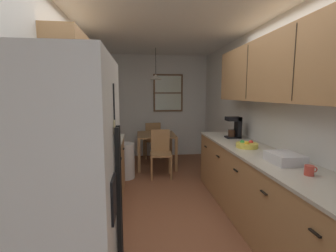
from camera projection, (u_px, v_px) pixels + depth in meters
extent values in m
plane|color=brown|center=(168.00, 198.00, 3.70)|extent=(12.00, 12.00, 0.00)
cube|color=silver|center=(73.00, 117.00, 3.37)|extent=(0.10, 9.00, 2.55)
cube|color=silver|center=(255.00, 115.00, 3.69)|extent=(0.10, 9.00, 2.55)
cube|color=silver|center=(156.00, 106.00, 6.14)|extent=(4.40, 0.10, 2.55)
cube|color=white|center=(168.00, 22.00, 3.36)|extent=(4.40, 9.00, 0.08)
cube|color=white|center=(50.00, 219.00, 1.34)|extent=(0.73, 0.77, 1.79)
cube|color=black|center=(118.00, 224.00, 1.39)|extent=(0.01, 0.01, 1.61)
cube|color=black|center=(119.00, 228.00, 1.36)|extent=(0.02, 0.02, 1.15)
cube|color=black|center=(121.00, 220.00, 1.43)|extent=(0.02, 0.02, 1.15)
cube|color=black|center=(114.00, 199.00, 1.19)|extent=(0.01, 0.15, 0.22)
cube|color=beige|center=(114.00, 127.00, 1.30)|extent=(0.01, 0.05, 0.07)
cube|color=white|center=(77.00, 225.00, 2.11)|extent=(0.62, 0.63, 0.90)
cube|color=black|center=(113.00, 226.00, 2.15)|extent=(0.01, 0.44, 0.30)
cube|color=silver|center=(115.00, 203.00, 2.12)|extent=(0.02, 0.51, 0.02)
cube|color=black|center=(74.00, 174.00, 2.05)|extent=(0.59, 0.60, 0.02)
cube|color=white|center=(38.00, 165.00, 2.00)|extent=(0.06, 0.63, 0.20)
cylinder|color=#2D2D2D|center=(51.00, 179.00, 1.89)|extent=(0.15, 0.15, 0.01)
cylinder|color=#2D2D2D|center=(62.00, 168.00, 2.17)|extent=(0.15, 0.15, 0.01)
cylinder|color=#2D2D2D|center=(87.00, 178.00, 1.92)|extent=(0.15, 0.15, 0.01)
cylinder|color=#2D2D2D|center=(94.00, 167.00, 2.20)|extent=(0.15, 0.15, 0.01)
cube|color=black|center=(53.00, 85.00, 1.93)|extent=(0.38, 0.61, 0.33)
cube|color=black|center=(77.00, 84.00, 1.89)|extent=(0.01, 0.37, 0.21)
cube|color=#2D2D33|center=(84.00, 86.00, 2.16)|extent=(0.01, 0.12, 0.21)
cube|color=#A87A4C|center=(99.00, 178.00, 3.32)|extent=(0.60, 1.82, 0.87)
cube|color=#B7B2A3|center=(97.00, 146.00, 3.26)|extent=(0.63, 1.84, 0.03)
cube|color=black|center=(117.00, 173.00, 2.73)|extent=(0.02, 0.10, 0.01)
cube|color=black|center=(121.00, 159.00, 3.33)|extent=(0.02, 0.10, 0.01)
cube|color=black|center=(124.00, 149.00, 3.92)|extent=(0.02, 0.10, 0.01)
cube|color=#A87A4C|center=(82.00, 72.00, 3.07)|extent=(0.32, 1.92, 0.70)
cube|color=#2D2319|center=(91.00, 70.00, 2.78)|extent=(0.01, 0.01, 0.64)
cube|color=#2D2319|center=(100.00, 74.00, 3.40)|extent=(0.01, 0.01, 0.64)
cube|color=#A87A4C|center=(259.00, 191.00, 2.89)|extent=(0.60, 3.23, 0.87)
cube|color=#B7B2A3|center=(261.00, 154.00, 2.83)|extent=(0.63, 3.25, 0.03)
cube|color=black|center=(315.00, 233.00, 1.55)|extent=(0.02, 0.10, 0.01)
cube|color=black|center=(264.00, 193.00, 2.18)|extent=(0.02, 0.10, 0.01)
cube|color=black|center=(235.00, 170.00, 2.82)|extent=(0.02, 0.10, 0.01)
cube|color=black|center=(218.00, 156.00, 3.46)|extent=(0.02, 0.10, 0.01)
cube|color=black|center=(205.00, 147.00, 4.09)|extent=(0.02, 0.10, 0.01)
cube|color=#A87A4C|center=(280.00, 68.00, 2.67)|extent=(0.32, 2.93, 0.75)
cube|color=#2D2319|center=(294.00, 63.00, 2.17)|extent=(0.01, 0.01, 0.69)
cube|color=#2D2319|center=(247.00, 72.00, 3.12)|extent=(0.01, 0.01, 0.69)
cube|color=olive|center=(156.00, 135.00, 5.26)|extent=(0.82, 0.90, 0.03)
cube|color=olive|center=(139.00, 156.00, 4.84)|extent=(0.06, 0.06, 0.69)
cube|color=olive|center=(176.00, 155.00, 4.93)|extent=(0.06, 0.06, 0.69)
cube|color=olive|center=(139.00, 147.00, 5.67)|extent=(0.06, 0.06, 0.69)
cube|color=olive|center=(171.00, 146.00, 5.76)|extent=(0.06, 0.06, 0.69)
cube|color=#A87A4C|center=(161.00, 154.00, 4.58)|extent=(0.41, 0.41, 0.04)
cube|color=#A87A4C|center=(160.00, 141.00, 4.73)|extent=(0.37, 0.04, 0.45)
cylinder|color=#A87A4C|center=(171.00, 169.00, 4.44)|extent=(0.04, 0.04, 0.43)
cylinder|color=#A87A4C|center=(152.00, 169.00, 4.41)|extent=(0.04, 0.04, 0.43)
cylinder|color=#A87A4C|center=(169.00, 163.00, 4.80)|extent=(0.04, 0.04, 0.43)
cylinder|color=#A87A4C|center=(151.00, 164.00, 4.77)|extent=(0.04, 0.04, 0.43)
cube|color=#A87A4C|center=(152.00, 140.00, 6.00)|extent=(0.44, 0.44, 0.04)
cube|color=#A87A4C|center=(153.00, 132.00, 5.79)|extent=(0.37, 0.07, 0.45)
cylinder|color=#A87A4C|center=(144.00, 148.00, 6.17)|extent=(0.04, 0.04, 0.43)
cylinder|color=#A87A4C|center=(158.00, 147.00, 6.25)|extent=(0.04, 0.04, 0.43)
cylinder|color=#A87A4C|center=(146.00, 151.00, 5.81)|extent=(0.04, 0.04, 0.43)
cylinder|color=#A87A4C|center=(161.00, 150.00, 5.90)|extent=(0.04, 0.04, 0.43)
cylinder|color=black|center=(156.00, 61.00, 5.05)|extent=(0.01, 0.01, 0.55)
cone|color=beige|center=(156.00, 77.00, 5.09)|extent=(0.27, 0.27, 0.10)
sphere|color=white|center=(156.00, 76.00, 5.09)|extent=(0.06, 0.06, 0.06)
cube|color=brown|center=(168.00, 93.00, 6.06)|extent=(0.74, 0.04, 0.94)
cube|color=silver|center=(168.00, 93.00, 6.05)|extent=(0.66, 0.01, 0.86)
cube|color=brown|center=(168.00, 93.00, 6.05)|extent=(0.66, 0.02, 0.03)
cylinder|color=silver|center=(125.00, 161.00, 4.53)|extent=(0.34, 0.34, 0.67)
cylinder|color=#D84C19|center=(87.00, 151.00, 2.61)|extent=(0.11, 0.11, 0.14)
cylinder|color=white|center=(87.00, 144.00, 2.60)|extent=(0.11, 0.11, 0.02)
cube|color=white|center=(118.00, 209.00, 2.30)|extent=(0.02, 0.16, 0.24)
cube|color=black|center=(233.00, 137.00, 3.80)|extent=(0.22, 0.18, 0.02)
cube|color=black|center=(238.00, 127.00, 3.79)|extent=(0.06, 0.18, 0.33)
cube|color=black|center=(233.00, 119.00, 3.76)|extent=(0.22, 0.18, 0.06)
cylinder|color=#331E14|center=(232.00, 133.00, 3.79)|extent=(0.11, 0.11, 0.11)
cylinder|color=#BF3F33|center=(309.00, 170.00, 2.05)|extent=(0.08, 0.08, 0.09)
torus|color=#BF3F33|center=(315.00, 170.00, 2.06)|extent=(0.05, 0.01, 0.05)
cylinder|color=#E5D14C|center=(247.00, 145.00, 3.12)|extent=(0.28, 0.28, 0.06)
cylinder|color=black|center=(247.00, 144.00, 3.12)|extent=(0.23, 0.23, 0.03)
sphere|color=red|center=(251.00, 142.00, 3.14)|extent=(0.06, 0.06, 0.06)
sphere|color=green|center=(242.00, 142.00, 3.15)|extent=(0.06, 0.06, 0.06)
sphere|color=yellow|center=(247.00, 144.00, 3.05)|extent=(0.06, 0.06, 0.06)
cube|color=silver|center=(285.00, 158.00, 2.42)|extent=(0.28, 0.34, 0.10)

